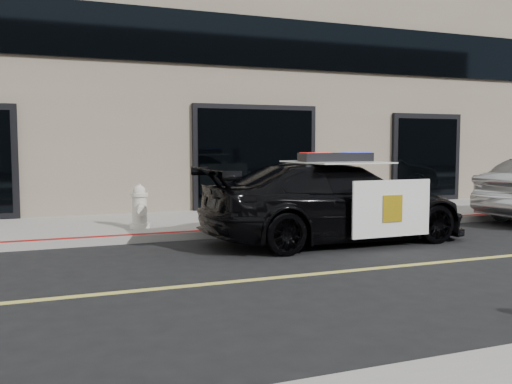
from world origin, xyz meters
name	(u,v)px	position (x,y,z in m)	size (l,w,h in m)	color
ground	(474,259)	(0.00, 0.00, 0.00)	(120.00, 120.00, 0.00)	black
sidewalk_n	(319,216)	(0.00, 5.25, 0.07)	(60.00, 3.50, 0.15)	gray
building_n	(244,15)	(0.00, 10.50, 6.00)	(60.00, 7.00, 12.00)	#756856
police_car	(336,202)	(-1.24, 2.29, 0.76)	(2.43, 5.21, 1.69)	black
fire_hydrant	(140,207)	(-4.53, 4.42, 0.57)	(0.40, 0.56, 0.89)	silver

